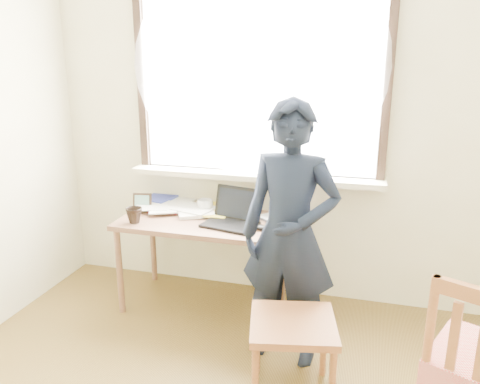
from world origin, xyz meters
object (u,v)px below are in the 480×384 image
(mug_white, at_px, (205,206))
(mug_dark, at_px, (134,215))
(desk, at_px, (209,229))
(person, at_px, (290,235))
(work_chair, at_px, (293,333))
(laptop, at_px, (234,216))

(mug_white, height_order, mug_dark, mug_dark)
(desk, relative_size, person, 0.80)
(person, bearing_deg, mug_dark, 173.87)
(work_chair, bearing_deg, desk, 132.78)
(laptop, bearing_deg, work_chair, -54.50)
(desk, height_order, mug_white, mug_white)
(laptop, distance_m, mug_dark, 0.68)
(desk, relative_size, work_chair, 2.40)
(desk, distance_m, work_chair, 1.10)
(laptop, bearing_deg, mug_dark, -166.18)
(work_chair, bearing_deg, laptop, 125.50)
(laptop, distance_m, person, 0.61)
(work_chair, relative_size, person, 0.33)
(desk, distance_m, mug_white, 0.22)
(mug_dark, relative_size, person, 0.07)
(desk, xyz_separation_m, work_chair, (0.73, -0.79, -0.22))
(mug_white, bearing_deg, desk, -62.72)
(mug_white, bearing_deg, person, -39.28)
(mug_white, xyz_separation_m, person, (0.73, -0.59, 0.07))
(laptop, height_order, work_chair, laptop)
(mug_white, relative_size, mug_dark, 1.02)
(mug_dark, distance_m, person, 1.14)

